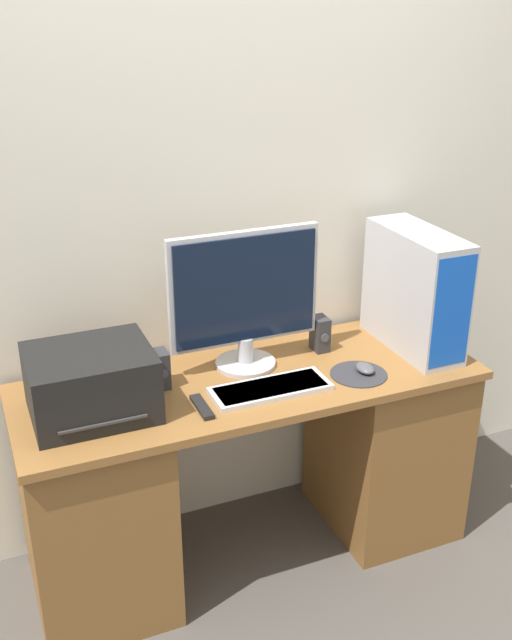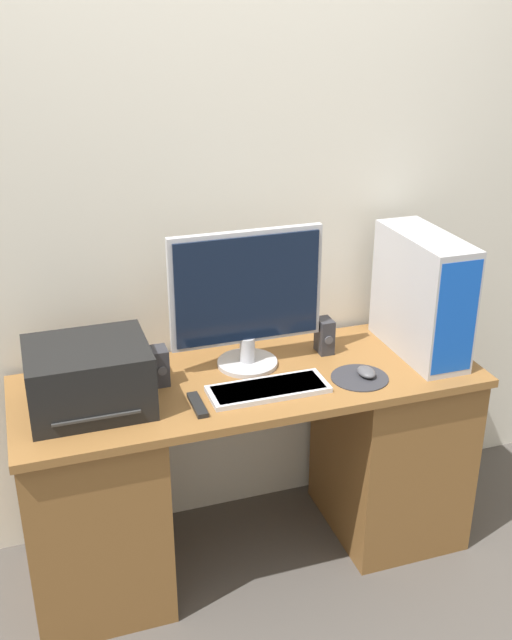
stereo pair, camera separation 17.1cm
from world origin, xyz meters
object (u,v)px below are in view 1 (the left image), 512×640
Objects in this scene: monitor at (245,296)px; mouse at (365,368)px; keyboard at (270,388)px; printer at (91,383)px; remote_control at (202,407)px; computer_tower at (415,290)px; speaker_right at (320,334)px; speaker_left at (160,369)px.

monitor is 0.50m from mouse.
printer is (-0.59, 0.09, 0.10)m from keyboard.
keyboard is at bearing 5.29° from remote_control.
computer_tower is 1.19× the size of printer.
monitor reaches higher than mouse.
computer_tower is 0.39m from speaker_right.
printer is 2.93× the size of speaker_right.
keyboard is at bearing -88.22° from monitor.
monitor reaches higher than computer_tower.
speaker_right is at bearing 105.24° from mouse.
computer_tower is 3.49× the size of speaker_right.
mouse is 0.65× the size of speaker_left.
computer_tower is at bearing 10.38° from keyboard.
computer_tower reaches higher than keyboard.
keyboard is 0.26m from remote_control.
keyboard is at bearing -169.62° from computer_tower.
mouse is 0.22× the size of printer.
computer_tower is at bearing 8.94° from remote_control.
keyboard is 0.38m from speaker_right.
mouse is at bearing 1.36° from remote_control.
keyboard is at bearing -8.93° from printer.
monitor is 4.15× the size of speaker_right.
monitor reaches higher than speaker_right.
monitor reaches higher than printer.
mouse is 0.24m from speaker_right.
speaker_right is at bearing 1.52° from monitor.
speaker_right reaches higher than mouse.
keyboard is (0.01, -0.21, -0.26)m from monitor.
mouse is at bearing -74.76° from speaker_right.
remote_control is at bearing -156.13° from speaker_right.
remote_control is (-0.25, -0.02, -0.00)m from keyboard.
printer is at bearing -168.05° from monitor.
speaker_left is 0.22m from remote_control.
speaker_right is 0.61m from remote_control.
computer_tower is (0.28, 0.13, 0.21)m from mouse.
monitor is 1.42× the size of printer.
speaker_right is at bearing 36.42° from keyboard.
remote_control is (-0.90, -0.14, -0.22)m from computer_tower.
monitor is 0.61m from printer.
speaker_right reaches higher than remote_control.
monitor is at bearing 6.57° from speaker_left.
monitor reaches higher than keyboard.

